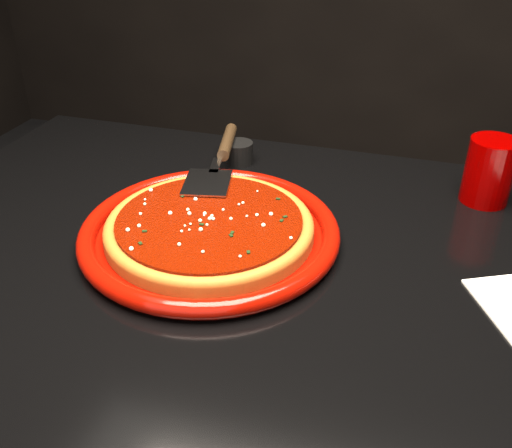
{
  "coord_description": "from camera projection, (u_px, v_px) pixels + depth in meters",
  "views": [
    {
      "loc": [
        0.17,
        -0.61,
        1.2
      ],
      "look_at": [
        -0.04,
        0.06,
        0.77
      ],
      "focal_mm": 40.0,
      "sensor_mm": 36.0,
      "label": 1
    }
  ],
  "objects": [
    {
      "name": "parmesan_dusting",
      "position": [
        209.0,
        217.0,
        0.8
      ],
      "size": [
        0.26,
        0.26,
        0.01
      ],
      "primitive_type": null,
      "color": "beige",
      "rests_on": "plate"
    },
    {
      "name": "pizza_server",
      "position": [
        219.0,
        158.0,
        0.95
      ],
      "size": [
        0.15,
        0.31,
        0.02
      ],
      "primitive_type": null,
      "rotation": [
        0.0,
        0.0,
        0.22
      ],
      "color": "#B5B8BD",
      "rests_on": "plate"
    },
    {
      "name": "pizza_crust",
      "position": [
        210.0,
        229.0,
        0.81
      ],
      "size": [
        0.36,
        0.36,
        0.01
      ],
      "primitive_type": "cylinder",
      "rotation": [
        0.0,
        0.0,
        0.23
      ],
      "color": "brown",
      "rests_on": "plate"
    },
    {
      "name": "ramekin",
      "position": [
        239.0,
        153.0,
        1.04
      ],
      "size": [
        0.05,
        0.05,
        0.04
      ],
      "primitive_type": "cylinder",
      "rotation": [
        0.0,
        0.0,
        -0.0
      ],
      "color": "black",
      "rests_on": "table"
    },
    {
      "name": "pizza_sauce",
      "position": [
        209.0,
        222.0,
        0.81
      ],
      "size": [
        0.32,
        0.32,
        0.01
      ],
      "primitive_type": "cylinder",
      "rotation": [
        0.0,
        0.0,
        0.23
      ],
      "color": "#710E00",
      "rests_on": "plate"
    },
    {
      "name": "plate",
      "position": [
        210.0,
        232.0,
        0.82
      ],
      "size": [
        0.45,
        0.45,
        0.03
      ],
      "primitive_type": "cylinder",
      "rotation": [
        0.0,
        0.0,
        0.23
      ],
      "color": "#750702",
      "rests_on": "table"
    },
    {
      "name": "pizza_crust_rim",
      "position": [
        210.0,
        225.0,
        0.81
      ],
      "size": [
        0.36,
        0.36,
        0.02
      ],
      "primitive_type": "torus",
      "rotation": [
        0.0,
        0.0,
        0.23
      ],
      "color": "brown",
      "rests_on": "plate"
    },
    {
      "name": "cup",
      "position": [
        489.0,
        171.0,
        0.9
      ],
      "size": [
        0.09,
        0.09,
        0.11
      ],
      "primitive_type": "cylinder",
      "rotation": [
        0.0,
        0.0,
        0.2
      ],
      "color": "#830000",
      "rests_on": "table"
    },
    {
      "name": "table",
      "position": [
        267.0,
        442.0,
        0.97
      ],
      "size": [
        1.2,
        0.8,
        0.75
      ],
      "primitive_type": "cube",
      "color": "black",
      "rests_on": "floor"
    },
    {
      "name": "basil_flecks",
      "position": [
        209.0,
        218.0,
        0.8
      ],
      "size": [
        0.23,
        0.23,
        0.0
      ],
      "primitive_type": null,
      "color": "black",
      "rests_on": "plate"
    }
  ]
}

